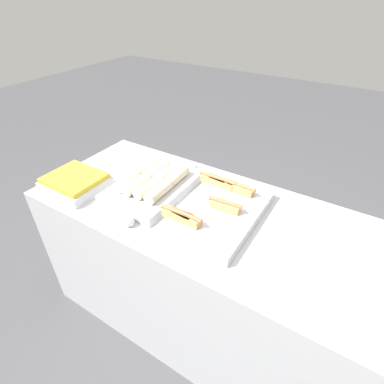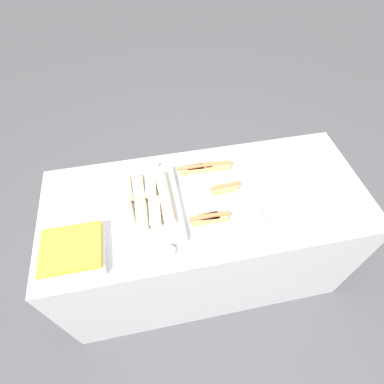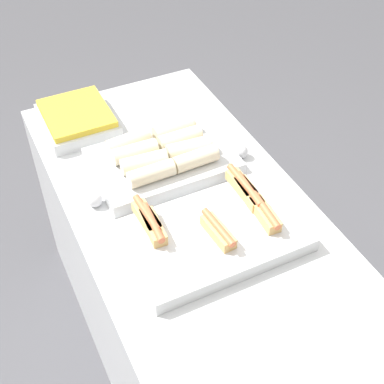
{
  "view_description": "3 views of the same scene",
  "coord_description": "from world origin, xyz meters",
  "px_view_note": "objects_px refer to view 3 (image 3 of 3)",
  "views": [
    {
      "loc": [
        0.54,
        -0.99,
        1.76
      ],
      "look_at": [
        -0.08,
        0.0,
        0.94
      ],
      "focal_mm": 28.0,
      "sensor_mm": 36.0,
      "label": 1
    },
    {
      "loc": [
        -0.27,
        -0.93,
        2.15
      ],
      "look_at": [
        -0.08,
        0.0,
        0.94
      ],
      "focal_mm": 28.0,
      "sensor_mm": 36.0,
      "label": 2
    },
    {
      "loc": [
        1.02,
        -0.54,
        2.11
      ],
      "look_at": [
        -0.08,
        0.0,
        0.94
      ],
      "focal_mm": 50.0,
      "sensor_mm": 36.0,
      "label": 3
    }
  ],
  "objects_px": {
    "tray_hotdogs": "(214,232)",
    "serving_spoon_far": "(239,150)",
    "serving_spoon_near": "(93,197)",
    "tray_side_front": "(77,119)",
    "tray_wraps": "(162,158)"
  },
  "relations": [
    {
      "from": "tray_side_front",
      "to": "tray_wraps",
      "type": "bearing_deg",
      "value": 28.34
    },
    {
      "from": "tray_wraps",
      "to": "serving_spoon_near",
      "type": "relative_size",
      "value": 2.09
    },
    {
      "from": "tray_hotdogs",
      "to": "tray_side_front",
      "type": "height_order",
      "value": "tray_hotdogs"
    },
    {
      "from": "tray_side_front",
      "to": "serving_spoon_near",
      "type": "xyz_separation_m",
      "value": [
        0.43,
        -0.08,
        -0.01
      ]
    },
    {
      "from": "serving_spoon_near",
      "to": "serving_spoon_far",
      "type": "xyz_separation_m",
      "value": [
        -0.0,
        0.55,
        0.0
      ]
    },
    {
      "from": "tray_hotdogs",
      "to": "serving_spoon_near",
      "type": "relative_size",
      "value": 2.29
    },
    {
      "from": "tray_side_front",
      "to": "serving_spoon_far",
      "type": "distance_m",
      "value": 0.64
    },
    {
      "from": "tray_hotdogs",
      "to": "tray_side_front",
      "type": "bearing_deg",
      "value": -164.89
    },
    {
      "from": "tray_wraps",
      "to": "tray_side_front",
      "type": "distance_m",
      "value": 0.42
    },
    {
      "from": "serving_spoon_near",
      "to": "tray_side_front",
      "type": "bearing_deg",
      "value": 169.51
    },
    {
      "from": "tray_side_front",
      "to": "serving_spoon_near",
      "type": "height_order",
      "value": "tray_side_front"
    },
    {
      "from": "tray_hotdogs",
      "to": "tray_wraps",
      "type": "bearing_deg",
      "value": -179.41
    },
    {
      "from": "tray_hotdogs",
      "to": "serving_spoon_far",
      "type": "xyz_separation_m",
      "value": [
        -0.32,
        0.27,
        -0.01
      ]
    },
    {
      "from": "tray_hotdogs",
      "to": "serving_spoon_far",
      "type": "relative_size",
      "value": 2.37
    },
    {
      "from": "tray_wraps",
      "to": "tray_side_front",
      "type": "relative_size",
      "value": 1.63
    }
  ]
}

